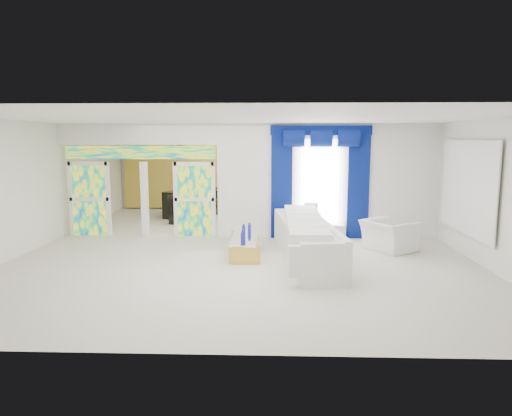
{
  "coord_description": "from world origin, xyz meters",
  "views": [
    {
      "loc": [
        0.66,
        -11.35,
        2.6
      ],
      "look_at": [
        0.3,
        -1.2,
        1.1
      ],
      "focal_mm": 32.83,
      "sensor_mm": 36.0,
      "label": 1
    }
  ],
  "objects_px": {
    "coffee_table": "(245,246)",
    "armchair": "(389,236)",
    "grand_piano": "(193,203)",
    "white_sofa": "(305,241)",
    "console_table": "(322,232)"
  },
  "relations": [
    {
      "from": "coffee_table",
      "to": "armchair",
      "type": "distance_m",
      "value": 3.41
    },
    {
      "from": "armchair",
      "to": "grand_piano",
      "type": "distance_m",
      "value": 7.26
    },
    {
      "from": "armchair",
      "to": "coffee_table",
      "type": "bearing_deg",
      "value": 66.41
    },
    {
      "from": "coffee_table",
      "to": "grand_piano",
      "type": "xyz_separation_m",
      "value": [
        -2.09,
        5.33,
        0.25
      ]
    },
    {
      "from": "white_sofa",
      "to": "console_table",
      "type": "height_order",
      "value": "white_sofa"
    },
    {
      "from": "coffee_table",
      "to": "armchair",
      "type": "bearing_deg",
      "value": 9.0
    },
    {
      "from": "white_sofa",
      "to": "coffee_table",
      "type": "distance_m",
      "value": 1.4
    },
    {
      "from": "console_table",
      "to": "armchair",
      "type": "xyz_separation_m",
      "value": [
        1.43,
        -1.21,
        0.17
      ]
    },
    {
      "from": "white_sofa",
      "to": "grand_piano",
      "type": "height_order",
      "value": "grand_piano"
    },
    {
      "from": "console_table",
      "to": "armchair",
      "type": "height_order",
      "value": "armchair"
    },
    {
      "from": "grand_piano",
      "to": "coffee_table",
      "type": "bearing_deg",
      "value": -51.18
    },
    {
      "from": "coffee_table",
      "to": "grand_piano",
      "type": "height_order",
      "value": "grand_piano"
    },
    {
      "from": "coffee_table",
      "to": "armchair",
      "type": "xyz_separation_m",
      "value": [
        3.36,
        0.53,
        0.16
      ]
    },
    {
      "from": "grand_piano",
      "to": "white_sofa",
      "type": "bearing_deg",
      "value": -41.17
    },
    {
      "from": "grand_piano",
      "to": "console_table",
      "type": "bearing_deg",
      "value": -24.33
    }
  ]
}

